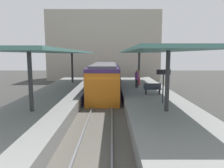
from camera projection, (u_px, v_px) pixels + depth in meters
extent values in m
plane|color=#383835|center=(103.00, 107.00, 17.11)|extent=(80.00, 80.00, 0.00)
cube|color=gray|center=(55.00, 101.00, 17.05)|extent=(4.40, 28.00, 1.00)
cube|color=gray|center=(151.00, 101.00, 17.04)|extent=(4.40, 28.00, 1.00)
cube|color=#59544C|center=(103.00, 106.00, 17.10)|extent=(3.20, 28.00, 0.20)
cube|color=slate|center=(94.00, 104.00, 17.07)|extent=(0.08, 28.00, 0.14)
cube|color=slate|center=(112.00, 104.00, 17.07)|extent=(0.08, 28.00, 0.14)
cube|color=#472D6B|center=(105.00, 81.00, 20.80)|extent=(2.70, 10.17, 2.90)
cube|color=orange|center=(102.00, 91.00, 15.75)|extent=(2.65, 0.08, 2.60)
cube|color=black|center=(90.00, 77.00, 20.75)|extent=(0.04, 9.36, 0.76)
cube|color=black|center=(119.00, 77.00, 20.75)|extent=(0.04, 9.36, 0.76)
cube|color=#515156|center=(105.00, 65.00, 20.59)|extent=(2.16, 9.66, 0.20)
cylinder|color=#333335|center=(31.00, 82.00, 11.90)|extent=(0.24, 0.24, 3.32)
cylinder|color=#333335|center=(72.00, 68.00, 24.38)|extent=(0.24, 0.24, 3.32)
cube|color=slate|center=(58.00, 52.00, 17.90)|extent=(4.18, 21.00, 0.16)
cylinder|color=#333335|center=(168.00, 81.00, 11.89)|extent=(0.24, 0.24, 3.39)
cylinder|color=#333335|center=(139.00, 68.00, 24.37)|extent=(0.24, 0.24, 3.39)
cube|color=slate|center=(149.00, 51.00, 17.89)|extent=(4.18, 21.00, 0.16)
cube|color=black|center=(146.00, 92.00, 17.16)|extent=(0.08, 0.32, 0.40)
cube|color=black|center=(160.00, 92.00, 17.15)|extent=(0.08, 0.32, 0.40)
cube|color=#2D333D|center=(153.00, 89.00, 17.12)|extent=(1.40, 0.40, 0.06)
cube|color=#2D333D|center=(152.00, 86.00, 17.27)|extent=(1.40, 0.06, 0.40)
cylinder|color=#262628|center=(163.00, 87.00, 13.90)|extent=(0.08, 0.08, 2.20)
cube|color=black|center=(164.00, 72.00, 13.77)|extent=(0.90, 0.06, 0.32)
cylinder|color=#232328|center=(137.00, 84.00, 20.65)|extent=(0.28, 0.28, 0.79)
cylinder|color=#7A337A|center=(137.00, 76.00, 20.55)|extent=(0.36, 0.36, 0.68)
sphere|color=#936B4C|center=(137.00, 71.00, 20.49)|extent=(0.22, 0.22, 0.22)
cylinder|color=maroon|center=(139.00, 81.00, 22.24)|extent=(0.28, 0.28, 0.79)
cylinder|color=#998460|center=(139.00, 75.00, 22.15)|extent=(0.36, 0.36, 0.58)
sphere|color=#936B4C|center=(139.00, 71.00, 22.10)|extent=(0.22, 0.22, 0.22)
cube|color=#A89E8E|center=(104.00, 47.00, 36.18)|extent=(18.00, 6.00, 11.00)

